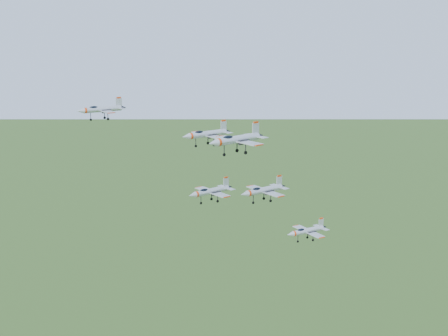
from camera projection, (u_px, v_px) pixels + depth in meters
jet_lead at (101, 109)px, 124.01m from camera, size 10.42×8.60×2.79m
jet_left_high at (206, 134)px, 125.71m from camera, size 11.77×9.68×3.15m
jet_right_high at (236, 139)px, 116.75m from camera, size 13.66×11.35×3.65m
jet_left_low at (210, 191)px, 135.99m from camera, size 12.12×10.05×3.24m
jet_right_low at (263, 190)px, 121.72m from camera, size 11.42×9.41×3.05m
jet_trail at (307, 231)px, 146.01m from camera, size 11.80×9.74×3.16m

